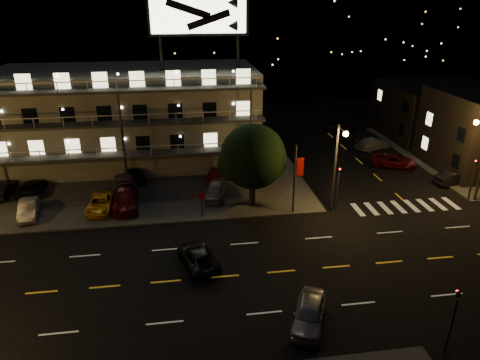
{
  "coord_description": "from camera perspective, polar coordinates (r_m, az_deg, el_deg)",
  "views": [
    {
      "loc": [
        -4.41,
        -24.23,
        17.78
      ],
      "look_at": [
        0.22,
        8.0,
        3.67
      ],
      "focal_mm": 32.0,
      "sensor_mm": 36.0,
      "label": 1
    }
  ],
  "objects": [
    {
      "name": "ground",
      "position": [
        30.37,
        1.77,
        -12.42
      ],
      "size": [
        140.0,
        140.0,
        0.0
      ],
      "primitive_type": "plane",
      "color": "black",
      "rests_on": "ground"
    },
    {
      "name": "curb_nw",
      "position": [
        48.6,
        -18.96,
        0.72
      ],
      "size": [
        44.0,
        24.0,
        0.15
      ],
      "primitive_type": "cube",
      "color": "#323330",
      "rests_on": "ground"
    },
    {
      "name": "curb_ne",
      "position": [
        58.77,
        28.24,
        3.03
      ],
      "size": [
        16.0,
        24.0,
        0.15
      ],
      "primitive_type": "cube",
      "color": "#323330",
      "rests_on": "ground"
    },
    {
      "name": "motel",
      "position": [
        50.0,
        -14.43,
        8.29
      ],
      "size": [
        28.0,
        13.8,
        18.1
      ],
      "color": "gray",
      "rests_on": "ground"
    },
    {
      "name": "side_bldg_back",
      "position": [
        64.15,
        24.8,
        8.42
      ],
      "size": [
        14.06,
        12.0,
        7.0
      ],
      "color": "black",
      "rests_on": "ground"
    },
    {
      "name": "hill_backdrop",
      "position": [
        93.23,
        -9.65,
        19.29
      ],
      "size": [
        120.0,
        25.0,
        24.0
      ],
      "color": "black",
      "rests_on": "ground"
    },
    {
      "name": "streetlight_nc",
      "position": [
        36.95,
        12.83,
        2.52
      ],
      "size": [
        0.44,
        1.92,
        8.0
      ],
      "color": "#2D2D30",
      "rests_on": "ground"
    },
    {
      "name": "signal_nw",
      "position": [
        38.5,
        12.93,
        -0.48
      ],
      "size": [
        0.2,
        0.27,
        4.6
      ],
      "color": "#2D2D30",
      "rests_on": "ground"
    },
    {
      "name": "signal_sw",
      "position": [
        25.67,
        26.55,
        -15.85
      ],
      "size": [
        0.2,
        0.27,
        4.6
      ],
      "color": "#2D2D30",
      "rests_on": "ground"
    },
    {
      "name": "signal_ne",
      "position": [
        44.72,
        28.71,
        0.53
      ],
      "size": [
        0.27,
        0.2,
        4.6
      ],
      "color": "#2D2D30",
      "rests_on": "ground"
    },
    {
      "name": "banner_north",
      "position": [
        36.89,
        7.41,
        0.32
      ],
      "size": [
        0.83,
        0.16,
        6.4
      ],
      "color": "#2D2D30",
      "rests_on": "ground"
    },
    {
      "name": "stop_sign",
      "position": [
        36.55,
        -5.14,
        -2.76
      ],
      "size": [
        0.91,
        0.11,
        2.61
      ],
      "color": "#2D2D30",
      "rests_on": "ground"
    },
    {
      "name": "tree",
      "position": [
        37.49,
        1.64,
        2.89
      ],
      "size": [
        6.0,
        5.78,
        7.55
      ],
      "color": "black",
      "rests_on": "curb_nw"
    },
    {
      "name": "lot_car_1",
      "position": [
        41.24,
        -26.38,
        -3.48
      ],
      "size": [
        2.09,
        4.27,
        1.35
      ],
      "primitive_type": "imported",
      "rotation": [
        0.0,
        0.0,
        0.17
      ],
      "color": "gray",
      "rests_on": "curb_nw"
    },
    {
      "name": "lot_car_2",
      "position": [
        40.03,
        -18.09,
        -2.95
      ],
      "size": [
        2.21,
        4.6,
        1.26
      ],
      "primitive_type": "imported",
      "rotation": [
        0.0,
        0.0,
        -0.02
      ],
      "color": "orange",
      "rests_on": "curb_nw"
    },
    {
      "name": "lot_car_3",
      "position": [
        39.82,
        -15.02,
        -2.49
      ],
      "size": [
        2.46,
        5.4,
        1.53
      ],
      "primitive_type": "imported",
      "rotation": [
        0.0,
        0.0,
        0.06
      ],
      "color": "#540C12",
      "rests_on": "curb_nw"
    },
    {
      "name": "lot_car_4",
      "position": [
        40.4,
        -3.28,
        -1.34
      ],
      "size": [
        2.72,
        4.6,
        1.47
      ],
      "primitive_type": "imported",
      "rotation": [
        0.0,
        0.0,
        -0.24
      ],
      "color": "gray",
      "rests_on": "curb_nw"
    },
    {
      "name": "lot_car_5",
      "position": [
        46.49,
        -29.06,
        -1.06
      ],
      "size": [
        1.48,
        4.2,
        1.38
      ],
      "primitive_type": "imported",
      "rotation": [
        0.0,
        0.0,
        3.15
      ],
      "color": "black",
      "rests_on": "curb_nw"
    },
    {
      "name": "lot_car_6",
      "position": [
        45.74,
        -26.08,
        -0.95
      ],
      "size": [
        2.09,
        4.41,
        1.22
      ],
      "primitive_type": "imported",
      "rotation": [
        0.0,
        0.0,
        3.13
      ],
      "color": "black",
      "rests_on": "curb_nw"
    },
    {
      "name": "lot_car_7",
      "position": [
        44.15,
        -15.01,
        -0.06
      ],
      "size": [
        2.94,
        4.7,
        1.27
      ],
      "primitive_type": "imported",
      "rotation": [
        0.0,
        0.0,
        3.43
      ],
      "color": "gray",
      "rests_on": "curb_nw"
    },
    {
      "name": "lot_car_8",
      "position": [
        45.31,
        -13.96,
        0.77
      ],
      "size": [
        3.11,
        4.5,
        1.42
      ],
      "primitive_type": "imported",
      "rotation": [
        0.0,
        0.0,
        3.52
      ],
      "color": "black",
      "rests_on": "curb_nw"
    },
    {
      "name": "lot_car_9",
      "position": [
        44.13,
        -2.81,
        0.82
      ],
      "size": [
        3.02,
        4.41,
        1.38
      ],
      "primitive_type": "imported",
      "rotation": [
        0.0,
        0.0,
        2.73
      ],
      "color": "#540C12",
      "rests_on": "curb_nw"
    },
    {
      "name": "side_car_0",
      "position": [
        48.67,
        26.69,
        0.25
      ],
      "size": [
        4.37,
        2.09,
        1.38
      ],
      "primitive_type": "imported",
      "rotation": [
        0.0,
        0.0,
        1.72
      ],
      "color": "black",
      "rests_on": "ground"
    },
    {
      "name": "side_car_1",
      "position": [
        51.09,
        19.86,
        2.45
      ],
      "size": [
        5.5,
        4.13,
        1.39
      ],
      "primitive_type": "imported",
      "rotation": [
        0.0,
        0.0,
        1.15
      ],
      "color": "#540C12",
      "rests_on": "ground"
    },
    {
      "name": "side_car_2",
      "position": [
        56.27,
        17.34,
        4.7
      ],
      "size": [
        5.4,
        3.87,
        1.45
      ],
      "primitive_type": "imported",
      "rotation": [
        0.0,
        0.0,
        1.98
      ],
      "color": "gray",
      "rests_on": "ground"
    },
    {
      "name": "side_car_3",
      "position": [
        63.0,
        13.4,
        7.04
      ],
      "size": [
        4.26,
        2.36,
        1.37
      ],
      "primitive_type": "imported",
      "rotation": [
        0.0,
        0.0,
        1.38
      ],
      "color": "black",
      "rests_on": "ground"
    },
    {
      "name": "road_car_east",
      "position": [
        26.43,
        9.21,
        -17.12
      ],
      "size": [
        3.34,
        4.63,
        1.47
      ],
      "primitive_type": "imported",
      "rotation": [
        0.0,
        0.0,
        -0.42
      ],
      "color": "gray",
      "rests_on": "ground"
    },
    {
      "name": "road_car_west",
      "position": [
        31.12,
        -5.6,
        -10.1
      ],
      "size": [
        3.27,
        5.08,
        1.3
      ],
      "primitive_type": "imported",
      "rotation": [
        0.0,
        0.0,
        3.4
      ],
      "color": "black",
      "rests_on": "ground"
    }
  ]
}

